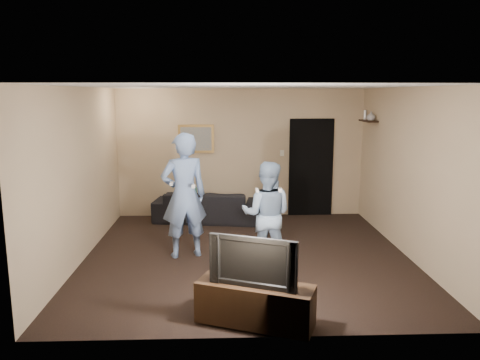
{
  "coord_description": "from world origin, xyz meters",
  "views": [
    {
      "loc": [
        -0.36,
        -6.98,
        2.5
      ],
      "look_at": [
        -0.09,
        0.3,
        1.15
      ],
      "focal_mm": 35.0,
      "sensor_mm": 36.0,
      "label": 1
    }
  ],
  "objects_px": {
    "tv_console": "(255,304)",
    "wii_player_left": "(184,196)",
    "sofa": "(207,206)",
    "television": "(255,260)",
    "wii_player_right": "(267,215)"
  },
  "relations": [
    {
      "from": "tv_console",
      "to": "wii_player_left",
      "type": "bearing_deg",
      "value": 134.0
    },
    {
      "from": "tv_console",
      "to": "wii_player_right",
      "type": "bearing_deg",
      "value": 102.33
    },
    {
      "from": "sofa",
      "to": "tv_console",
      "type": "xyz_separation_m",
      "value": [
        0.66,
        -4.31,
        -0.05
      ]
    },
    {
      "from": "wii_player_right",
      "to": "television",
      "type": "bearing_deg",
      "value": -99.2
    },
    {
      "from": "sofa",
      "to": "wii_player_left",
      "type": "height_order",
      "value": "wii_player_left"
    },
    {
      "from": "tv_console",
      "to": "wii_player_right",
      "type": "height_order",
      "value": "wii_player_right"
    },
    {
      "from": "television",
      "to": "wii_player_left",
      "type": "distance_m",
      "value": 2.46
    },
    {
      "from": "sofa",
      "to": "tv_console",
      "type": "bearing_deg",
      "value": 106.72
    },
    {
      "from": "tv_console",
      "to": "wii_player_right",
      "type": "relative_size",
      "value": 0.82
    },
    {
      "from": "tv_console",
      "to": "television",
      "type": "height_order",
      "value": "television"
    },
    {
      "from": "sofa",
      "to": "wii_player_right",
      "type": "distance_m",
      "value": 2.73
    },
    {
      "from": "television",
      "to": "wii_player_left",
      "type": "bearing_deg",
      "value": 134.0
    },
    {
      "from": "tv_console",
      "to": "wii_player_left",
      "type": "relative_size",
      "value": 0.66
    },
    {
      "from": "tv_console",
      "to": "television",
      "type": "distance_m",
      "value": 0.51
    },
    {
      "from": "sofa",
      "to": "tv_console",
      "type": "height_order",
      "value": "sofa"
    }
  ]
}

